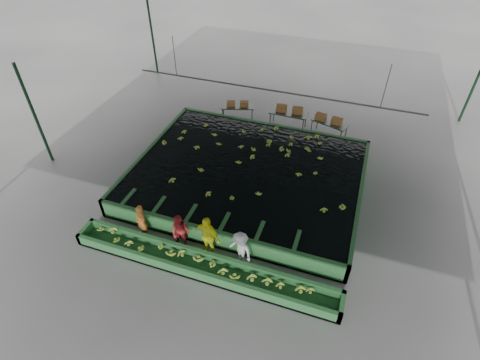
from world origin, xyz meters
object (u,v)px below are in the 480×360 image
(flotation_tank, at_px, (247,176))
(packing_table_left, at_px, (238,113))
(worker_c, at_px, (207,236))
(worker_d, at_px, (240,249))
(worker_a, at_px, (141,221))
(packing_table_right, at_px, (329,129))
(sorting_trough, at_px, (202,266))
(worker_b, at_px, (180,232))
(box_stack_left, at_px, (238,106))
(box_stack_right, at_px, (328,121))
(packing_table_mid, at_px, (288,120))
(box_stack_mid, at_px, (289,112))

(flotation_tank, height_order, packing_table_left, flotation_tank)
(worker_c, height_order, worker_d, worker_c)
(worker_a, xyz_separation_m, packing_table_left, (0.54, 9.52, -0.33))
(flotation_tank, distance_m, worker_d, 4.47)
(packing_table_left, distance_m, packing_table_right, 5.18)
(sorting_trough, height_order, worker_c, worker_c)
(worker_a, xyz_separation_m, worker_d, (4.03, 0.00, 0.00))
(packing_table_right, bearing_deg, worker_d, -100.06)
(worker_b, relative_size, worker_d, 1.02)
(box_stack_left, xyz_separation_m, box_stack_right, (5.10, -0.01, 0.02))
(worker_a, bearing_deg, packing_table_mid, 94.36)
(packing_table_right, height_order, box_stack_left, box_stack_left)
(sorting_trough, distance_m, packing_table_left, 10.58)
(worker_a, xyz_separation_m, box_stack_mid, (3.46, 9.70, 0.18))
(sorting_trough, relative_size, worker_c, 5.37)
(worker_d, bearing_deg, packing_table_mid, 117.18)
(sorting_trough, height_order, box_stack_left, box_stack_left)
(worker_a, height_order, packing_table_right, worker_a)
(flotation_tank, relative_size, worker_c, 5.37)
(flotation_tank, distance_m, packing_table_left, 5.72)
(box_stack_mid, bearing_deg, sorting_trough, -93.29)
(worker_a, bearing_deg, box_stack_mid, 94.42)
(flotation_tank, xyz_separation_m, worker_c, (-0.10, -4.30, 0.48))
(flotation_tank, distance_m, worker_c, 4.33)
(box_stack_left, xyz_separation_m, box_stack_mid, (2.93, 0.18, 0.09))
(packing_table_left, distance_m, box_stack_mid, 2.98)
(flotation_tank, relative_size, worker_b, 6.51)
(packing_table_mid, bearing_deg, flotation_tank, -96.28)
(worker_d, bearing_deg, worker_c, -156.27)
(worker_c, bearing_deg, packing_table_right, 86.73)
(worker_a, distance_m, packing_table_right, 11.08)
(packing_table_mid, relative_size, packing_table_right, 1.08)
(sorting_trough, xyz_separation_m, worker_c, (-0.10, 0.80, 0.68))
(worker_a, relative_size, worker_d, 1.00)
(worker_b, distance_m, packing_table_right, 10.32)
(sorting_trough, relative_size, worker_a, 6.64)
(flotation_tank, relative_size, packing_table_right, 5.28)
(box_stack_left, bearing_deg, worker_a, -93.19)
(worker_d, distance_m, packing_table_right, 9.65)
(box_stack_mid, bearing_deg, worker_c, -94.14)
(worker_a, bearing_deg, box_stack_right, 83.45)
(sorting_trough, distance_m, box_stack_right, 10.69)
(packing_table_left, relative_size, box_stack_right, 1.30)
(packing_table_left, bearing_deg, sorting_trough, -77.31)
(box_stack_right, bearing_deg, box_stack_mid, 174.90)
(packing_table_mid, bearing_deg, box_stack_right, -2.96)
(box_stack_left, bearing_deg, box_stack_mid, 3.48)
(worker_b, xyz_separation_m, box_stack_mid, (1.80, 9.70, 0.16))
(worker_a, distance_m, box_stack_left, 9.54)
(packing_table_mid, bearing_deg, box_stack_left, -178.07)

